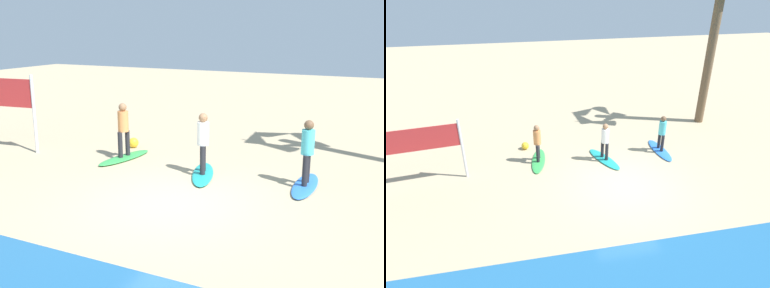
# 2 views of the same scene
# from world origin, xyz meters

# --- Properties ---
(ground_plane) EXTENTS (60.00, 60.00, 0.00)m
(ground_plane) POSITION_xyz_m (0.00, 0.00, 0.00)
(ground_plane) COLOR tan
(surfboard_blue) EXTENTS (0.64, 2.12, 0.09)m
(surfboard_blue) POSITION_xyz_m (-2.49, -2.40, 0.04)
(surfboard_blue) COLOR blue
(surfboard_blue) RESTS_ON ground
(surfer_blue) EXTENTS (0.32, 0.46, 1.64)m
(surfer_blue) POSITION_xyz_m (-2.49, -2.40, 1.04)
(surfer_blue) COLOR #232328
(surfer_blue) RESTS_ON surfboard_blue
(surfboard_teal) EXTENTS (1.25, 2.16, 0.09)m
(surfboard_teal) POSITION_xyz_m (0.23, -2.14, 0.04)
(surfboard_teal) COLOR teal
(surfboard_teal) RESTS_ON ground
(surfer_teal) EXTENTS (0.32, 0.44, 1.64)m
(surfer_teal) POSITION_xyz_m (0.23, -2.14, 1.04)
(surfer_teal) COLOR #232328
(surfer_teal) RESTS_ON surfboard_teal
(surfboard_green) EXTENTS (0.90, 2.16, 0.09)m
(surfboard_green) POSITION_xyz_m (3.06, -2.58, 0.04)
(surfboard_green) COLOR green
(surfboard_green) RESTS_ON ground
(surfer_green) EXTENTS (0.32, 0.46, 1.64)m
(surfer_green) POSITION_xyz_m (3.06, -2.58, 1.04)
(surfer_green) COLOR #232328
(surfer_green) RESTS_ON surfboard_green
(beach_ball) EXTENTS (0.34, 0.34, 0.34)m
(beach_ball) POSITION_xyz_m (3.54, -3.85, 0.17)
(beach_ball) COLOR yellow
(beach_ball) RESTS_ON ground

